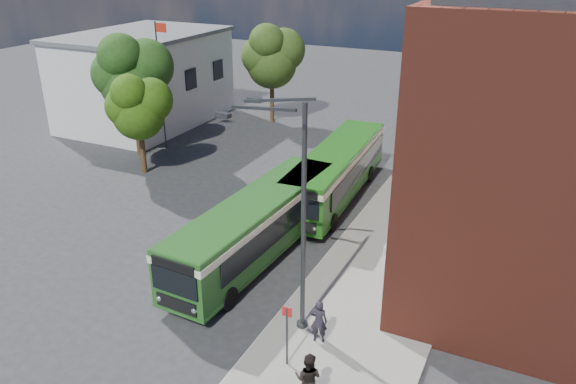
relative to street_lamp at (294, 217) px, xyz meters
The scene contains 14 objects.
ground 7.10m from the street_lamp, 157.54° to the left, with size 120.00×120.00×0.00m, color #2C2C2F.
pavement 11.27m from the street_lamp, 77.80° to the left, with size 6.00×48.00×0.15m, color gray.
kerb_line 11.12m from the street_lamp, 95.07° to the left, with size 0.12×48.00×0.01m, color beige.
white_building 30.38m from the street_lamp, 138.79° to the left, with size 9.40×13.40×7.30m.
flagpole 22.89m from the street_lamp, 139.05° to the left, with size 0.95×0.10×9.00m.
street_lamp is the anchor object (origin of this frame).
bus_stop_sign 4.02m from the street_lamp, 70.87° to the right, with size 0.35×0.08×2.52m.
bus_front 6.33m from the street_lamp, 133.27° to the left, with size 3.17×12.17×3.02m.
bus_rear 12.86m from the street_lamp, 103.67° to the left, with size 3.16×12.20×3.02m.
pedestrian_a 4.01m from the street_lamp, 23.66° to the right, with size 0.64×0.42×1.75m, color #242028.
pedestrian_b 5.53m from the street_lamp, 58.60° to the right, with size 0.90×0.70×1.86m, color black.
tree_left 18.81m from the street_lamp, 146.26° to the left, with size 3.89×3.70×6.58m.
tree_mid 22.32m from the street_lamp, 144.33° to the left, with size 5.06×4.81×8.54m.
tree_right 27.76m from the street_lamp, 118.69° to the left, with size 4.81×4.58×8.13m.
Camera 1 is at (12.39, -18.30, 13.68)m, focal length 35.00 mm.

